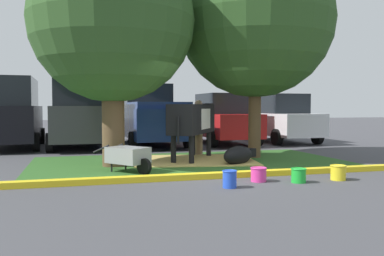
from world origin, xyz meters
name	(u,v)px	position (x,y,z in m)	size (l,w,h in m)	color
ground_plane	(211,174)	(0.00, 0.00, 0.00)	(80.00, 80.00, 0.00)	#424247
grass_island	(192,162)	(0.08, 1.89, 0.01)	(8.27, 4.48, 0.02)	#2D5B23
curb_yellow	(222,175)	(0.08, -0.51, 0.06)	(9.47, 0.24, 0.12)	yellow
hay_bedding	(195,160)	(0.25, 2.16, 0.03)	(3.20, 2.40, 0.04)	tan
shade_tree_left	(112,21)	(-1.98, 1.76, 3.60)	(4.05, 4.05, 5.65)	brown
shade_tree_right	(255,20)	(2.14, 2.43, 4.00)	(4.49, 4.49, 6.25)	brown
cow_holstein	(193,119)	(0.29, 2.45, 1.14)	(2.03, 2.82, 1.60)	black
calf_lying	(239,155)	(1.17, 1.28, 0.24)	(1.25, 1.02, 0.48)	black
person_handler	(198,126)	(0.72, 3.41, 0.92)	(0.53, 0.34, 1.70)	#9E7F5B
wheelbarrow	(129,156)	(-1.73, 0.69, 0.39)	(1.27, 1.44, 0.63)	gray
bucket_blue	(230,179)	(-0.14, -1.54, 0.17)	(0.28, 0.28, 0.32)	blue
bucket_pink	(259,174)	(0.64, -1.10, 0.15)	(0.33, 0.33, 0.28)	#EA3893
bucket_green	(299,175)	(1.35, -1.42, 0.15)	(0.31, 0.31, 0.28)	green
bucket_yellow	(338,172)	(2.28, -1.38, 0.16)	(0.33, 0.33, 0.31)	yellow
suv_black	(11,113)	(-5.16, 7.40, 1.27)	(2.19, 4.64, 2.52)	black
suv_dark_grey	(78,113)	(-2.82, 7.02, 1.27)	(2.19, 4.64, 2.52)	#3D3D42
pickup_truck_maroon	(151,116)	(-0.05, 7.51, 1.11)	(2.30, 5.44, 2.42)	navy
sedan_red	(222,119)	(2.78, 7.06, 0.98)	(2.09, 4.44, 2.02)	red
hatchback_white	(280,119)	(5.43, 7.18, 0.98)	(2.09, 4.44, 2.02)	silver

